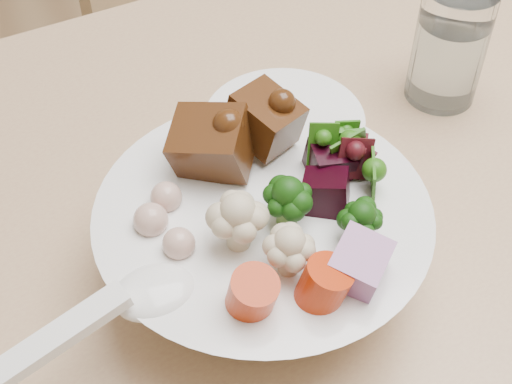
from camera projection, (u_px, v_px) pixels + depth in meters
chair_far at (231, 48)px, 1.21m from camera, size 0.52×0.52×0.85m
food_bowl at (264, 234)px, 0.55m from camera, size 0.25×0.25×0.14m
soup_spoon at (129, 304)px, 0.46m from camera, size 0.16×0.07×0.03m
water_glass at (449, 49)px, 0.69m from camera, size 0.07×0.07×0.12m
side_bowl at (284, 137)px, 0.65m from camera, size 0.14×0.14×0.05m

